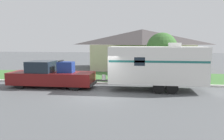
% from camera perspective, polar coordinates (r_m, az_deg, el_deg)
% --- Properties ---
extents(ground_plane, '(120.00, 120.00, 0.00)m').
position_cam_1_polar(ground_plane, '(14.35, -3.68, -6.48)').
color(ground_plane, '#515456').
extents(curb_strip, '(80.00, 0.30, 0.14)m').
position_cam_1_polar(curb_strip, '(17.95, -1.34, -3.46)').
color(curb_strip, beige).
rests_on(curb_strip, ground_plane).
extents(lawn_strip, '(80.00, 7.00, 0.03)m').
position_cam_1_polar(lawn_strip, '(21.52, 0.18, -1.81)').
color(lawn_strip, '#3D6B33').
rests_on(lawn_strip, ground_plane).
extents(house_across_street, '(13.03, 8.02, 5.07)m').
position_cam_1_polar(house_across_street, '(28.65, 7.82, 5.63)').
color(house_across_street, beige).
rests_on(house_across_street, ground_plane).
extents(pickup_truck, '(6.50, 2.03, 2.08)m').
position_cam_1_polar(pickup_truck, '(17.21, -15.74, -1.45)').
color(pickup_truck, black).
rests_on(pickup_truck, ground_plane).
extents(travel_trailer, '(7.69, 2.51, 3.38)m').
position_cam_1_polar(travel_trailer, '(15.73, 11.61, 1.32)').
color(travel_trailer, black).
rests_on(travel_trailer, ground_plane).
extents(mailbox, '(0.48, 0.20, 1.26)m').
position_cam_1_polar(mailbox, '(20.38, -17.02, 0.07)').
color(mailbox, brown).
rests_on(mailbox, ground_plane).
extents(tree_in_yard, '(2.69, 2.69, 4.25)m').
position_cam_1_polar(tree_in_yard, '(19.73, 12.90, 5.60)').
color(tree_in_yard, brown).
rests_on(tree_in_yard, ground_plane).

